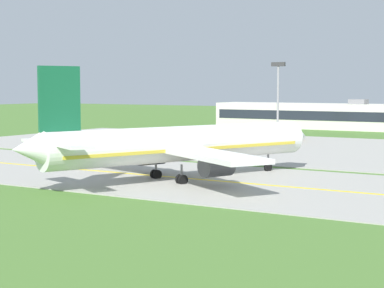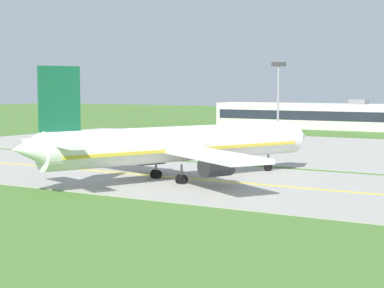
{
  "view_description": "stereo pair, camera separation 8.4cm",
  "coord_description": "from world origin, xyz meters",
  "px_view_note": "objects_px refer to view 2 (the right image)",
  "views": [
    {
      "loc": [
        45.6,
        -64.59,
        10.7
      ],
      "look_at": [
        6.5,
        1.05,
        4.0
      ],
      "focal_mm": 61.86,
      "sensor_mm": 36.0,
      "label": 1
    },
    {
      "loc": [
        45.67,
        -64.54,
        10.7
      ],
      "look_at": [
        6.5,
        1.05,
        4.0
      ],
      "focal_mm": 61.86,
      "sensor_mm": 36.0,
      "label": 2
    }
  ],
  "objects_px": {
    "service_truck_fuel": "(178,135)",
    "apron_light_mast": "(278,94)",
    "airplane_lead": "(179,144)",
    "service_truck_baggage": "(291,134)"
  },
  "relations": [
    {
      "from": "service_truck_fuel",
      "to": "apron_light_mast",
      "type": "bearing_deg",
      "value": -7.09
    },
    {
      "from": "service_truck_baggage",
      "to": "service_truck_fuel",
      "type": "bearing_deg",
      "value": -141.5
    },
    {
      "from": "service_truck_baggage",
      "to": "service_truck_fuel",
      "type": "height_order",
      "value": "same"
    },
    {
      "from": "airplane_lead",
      "to": "service_truck_fuel",
      "type": "height_order",
      "value": "airplane_lead"
    },
    {
      "from": "service_truck_fuel",
      "to": "airplane_lead",
      "type": "bearing_deg",
      "value": -57.73
    },
    {
      "from": "service_truck_baggage",
      "to": "service_truck_fuel",
      "type": "relative_size",
      "value": 1.0
    },
    {
      "from": "airplane_lead",
      "to": "apron_light_mast",
      "type": "height_order",
      "value": "apron_light_mast"
    },
    {
      "from": "service_truck_fuel",
      "to": "apron_light_mast",
      "type": "height_order",
      "value": "apron_light_mast"
    },
    {
      "from": "airplane_lead",
      "to": "service_truck_baggage",
      "type": "distance_m",
      "value": 56.9
    },
    {
      "from": "service_truck_fuel",
      "to": "apron_light_mast",
      "type": "xyz_separation_m",
      "value": [
        21.55,
        -2.68,
        7.79
      ]
    }
  ]
}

